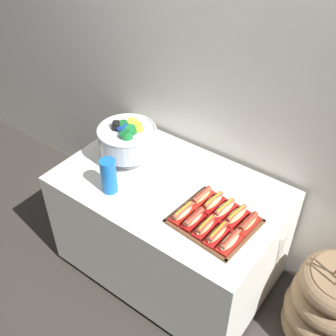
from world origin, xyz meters
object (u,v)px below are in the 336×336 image
object	(u,v)px
punch_bowl	(127,139)
hot_dog_9	(248,223)
hot_dog_2	(205,226)
hot_dog_5	(202,196)
cup_stack	(109,176)
hot_dog_4	(230,241)
buffet_table	(169,227)
hot_dog_6	(213,202)
floor_vase	(330,305)
serving_tray	(214,222)
hot_dog_8	(236,216)
hot_dog_3	(217,234)
hot_dog_7	(224,209)
hot_dog_0	(183,212)
hot_dog_1	(194,219)

from	to	relation	value
punch_bowl	hot_dog_9	bearing A→B (deg)	-4.18
hot_dog_2	hot_dog_5	size ratio (longest dim) A/B	0.93
punch_bowl	cup_stack	size ratio (longest dim) A/B	1.67
hot_dog_4	hot_dog_5	xyz separation A→B (m)	(-0.29, 0.19, -0.00)
buffet_table	hot_dog_6	bearing A→B (deg)	-0.99
floor_vase	hot_dog_2	bearing A→B (deg)	-152.43
serving_tray	punch_bowl	distance (m)	0.74
hot_dog_8	cup_stack	xyz separation A→B (m)	(-0.69, -0.22, 0.07)
hot_dog_3	punch_bowl	world-z (taller)	punch_bowl
hot_dog_2	serving_tray	bearing A→B (deg)	85.21
hot_dog_6	hot_dog_9	distance (m)	0.23
hot_dog_7	serving_tray	bearing A→B (deg)	-94.79
punch_bowl	hot_dog_5	bearing A→B (deg)	-3.85
serving_tray	hot_dog_8	world-z (taller)	hot_dog_8
hot_dog_4	hot_dog_6	size ratio (longest dim) A/B	0.97
floor_vase	hot_dog_5	size ratio (longest dim) A/B	6.04
hot_dog_0	hot_dog_4	xyz separation A→B (m)	(0.30, -0.03, 0.00)
hot_dog_8	cup_stack	size ratio (longest dim) A/B	0.84
hot_dog_4	buffet_table	bearing A→B (deg)	159.61
serving_tray	punch_bowl	xyz separation A→B (m)	(-0.71, 0.13, 0.16)
hot_dog_0	serving_tray	bearing A→B (deg)	24.02
hot_dog_7	cup_stack	size ratio (longest dim) A/B	0.85
buffet_table	cup_stack	world-z (taller)	cup_stack
floor_vase	hot_dog_7	world-z (taller)	floor_vase
serving_tray	punch_bowl	world-z (taller)	punch_bowl
serving_tray	hot_dog_2	xyz separation A→B (m)	(-0.01, -0.08, 0.03)
buffet_table	floor_vase	size ratio (longest dim) A/B	1.28
buffet_table	punch_bowl	bearing A→B (deg)	173.48
punch_bowl	cup_stack	distance (m)	0.30
buffet_table	hot_dog_7	size ratio (longest dim) A/B	7.23
hot_dog_5	hot_dog_9	world-z (taller)	same
buffet_table	hot_dog_1	world-z (taller)	hot_dog_1
serving_tray	hot_dog_9	world-z (taller)	hot_dog_9
buffet_table	hot_dog_9	bearing A→B (deg)	-2.63
floor_vase	hot_dog_5	bearing A→B (deg)	-168.17
hot_dog_3	hot_dog_4	distance (m)	0.08
floor_vase	hot_dog_0	bearing A→B (deg)	-157.72
floor_vase	hot_dog_3	size ratio (longest dim) A/B	6.05
hot_dog_8	hot_dog_9	xyz separation A→B (m)	(0.07, -0.01, -0.00)
hot_dog_2	hot_dog_7	bearing A→B (deg)	85.21
hot_dog_2	hot_dog_0	bearing A→B (deg)	175.21
hot_dog_4	cup_stack	bearing A→B (deg)	-176.24
hot_dog_0	cup_stack	bearing A→B (deg)	-170.64
hot_dog_4	hot_dog_7	bearing A→B (deg)	127.48
punch_bowl	hot_dog_4	bearing A→B (deg)	-14.99
hot_dog_6	hot_dog_5	bearing A→B (deg)	175.21
hot_dog_2	hot_dog_5	bearing A→B (deg)	127.48
hot_dog_6	punch_bowl	bearing A→B (deg)	176.04
hot_dog_1	hot_dog_8	bearing A→B (deg)	42.94
cup_stack	hot_dog_4	bearing A→B (deg)	3.76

